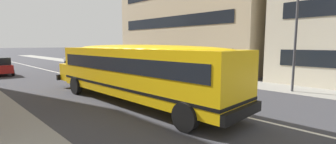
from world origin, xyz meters
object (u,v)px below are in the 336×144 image
object	(u,v)px
parked_car_silver_by_lamppost	(76,59)
school_bus	(134,68)
street_lamp	(297,19)
parked_car_black_past_driveway	(140,66)

from	to	relation	value
parked_car_silver_by_lamppost	school_bus	bearing A→B (deg)	-19.07
school_bus	parked_car_silver_by_lamppost	xyz separation A→B (m)	(-21.65, 6.41, -0.83)
school_bus	street_lamp	size ratio (longest dim) A/B	1.86
parked_car_silver_by_lamppost	street_lamp	size ratio (longest dim) A/B	0.58
street_lamp	parked_car_silver_by_lamppost	bearing A→B (deg)	-175.85
parked_car_silver_by_lamppost	parked_car_black_past_driveway	xyz separation A→B (m)	(13.75, 0.08, 0.00)
parked_car_black_past_driveway	street_lamp	size ratio (longest dim) A/B	0.58
parked_car_black_past_driveway	parked_car_silver_by_lamppost	bearing A→B (deg)	-178.46
street_lamp	parked_car_black_past_driveway	bearing A→B (deg)	-171.73
parked_car_black_past_driveway	street_lamp	bearing A→B (deg)	9.47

